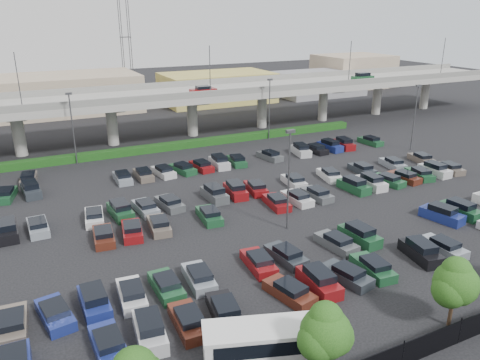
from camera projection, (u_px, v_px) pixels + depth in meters
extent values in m
plane|color=black|center=(251.00, 202.00, 54.36)|extent=(280.00, 280.00, 0.00)
cube|color=gray|center=(164.00, 97.00, 78.90)|extent=(150.00, 13.00, 1.10)
cube|color=slate|center=(175.00, 96.00, 73.27)|extent=(150.00, 0.50, 1.00)
cube|color=slate|center=(153.00, 86.00, 83.82)|extent=(150.00, 0.50, 1.00)
cylinder|color=gray|center=(19.00, 134.00, 70.67)|extent=(1.80, 1.80, 6.70)
cube|color=slate|center=(15.00, 114.00, 69.60)|extent=(2.60, 9.75, 0.50)
cylinder|color=gray|center=(112.00, 125.00, 76.49)|extent=(1.80, 1.80, 6.70)
cube|color=slate|center=(110.00, 106.00, 75.42)|extent=(2.60, 9.75, 0.50)
cylinder|color=gray|center=(192.00, 117.00, 82.31)|extent=(1.80, 1.80, 6.70)
cube|color=slate|center=(192.00, 99.00, 81.24)|extent=(2.60, 9.75, 0.50)
cylinder|color=gray|center=(262.00, 110.00, 88.12)|extent=(1.80, 1.80, 6.70)
cube|color=slate|center=(262.00, 93.00, 87.05)|extent=(2.60, 9.75, 0.50)
cylinder|color=gray|center=(323.00, 104.00, 93.94)|extent=(1.80, 1.80, 6.70)
cube|color=slate|center=(324.00, 88.00, 92.87)|extent=(2.60, 9.75, 0.50)
cylinder|color=gray|center=(377.00, 98.00, 99.76)|extent=(1.80, 1.80, 6.70)
cube|color=slate|center=(378.00, 84.00, 98.69)|extent=(2.60, 9.75, 0.50)
cylinder|color=gray|center=(425.00, 94.00, 105.57)|extent=(1.80, 1.80, 6.70)
cube|color=slate|center=(427.00, 80.00, 104.50)|extent=(2.60, 9.75, 0.50)
cube|color=maroon|center=(203.00, 91.00, 78.54)|extent=(4.40, 1.82, 0.82)
cube|color=black|center=(203.00, 87.00, 78.33)|extent=(2.30, 1.60, 0.50)
cube|color=#1C4E2B|center=(363.00, 79.00, 92.63)|extent=(4.40, 1.82, 1.05)
cube|color=black|center=(363.00, 74.00, 92.35)|extent=(2.60, 1.60, 0.65)
cylinder|color=#444549|center=(18.00, 82.00, 63.07)|extent=(0.14, 0.14, 8.00)
cylinder|color=#444549|center=(210.00, 71.00, 74.71)|extent=(0.14, 0.14, 8.00)
cylinder|color=#444549|center=(350.00, 63.00, 86.34)|extent=(0.14, 0.14, 8.00)
cylinder|color=#444549|center=(443.00, 58.00, 96.31)|extent=(0.14, 0.14, 8.00)
cube|color=#133C11|center=(179.00, 145.00, 75.27)|extent=(66.00, 1.60, 1.10)
cube|color=black|center=(449.00, 336.00, 30.42)|extent=(70.00, 0.06, 1.80)
cylinder|color=black|center=(403.00, 354.00, 28.73)|extent=(0.10, 0.10, 2.00)
cylinder|color=black|center=(460.00, 331.00, 30.80)|extent=(0.10, 0.10, 2.00)
sphere|color=#1B4612|center=(326.00, 332.00, 26.96)|extent=(3.04, 3.04, 3.04)
sphere|color=#1B4612|center=(334.00, 336.00, 27.53)|extent=(2.39, 2.39, 2.39)
sphere|color=#1B4612|center=(318.00, 341.00, 26.76)|extent=(2.39, 2.39, 2.39)
sphere|color=#1B4612|center=(326.00, 319.00, 26.79)|extent=(2.06, 2.06, 2.06)
cylinder|color=#332316|center=(450.00, 313.00, 32.59)|extent=(0.26, 0.26, 1.97)
sphere|color=#1B4612|center=(456.00, 284.00, 31.77)|extent=(3.07, 3.07, 3.07)
sphere|color=#1B4612|center=(461.00, 287.00, 32.34)|extent=(2.41, 2.41, 2.41)
sphere|color=#1B4612|center=(450.00, 290.00, 31.56)|extent=(2.41, 2.41, 2.41)
sphere|color=#1B4612|center=(457.00, 271.00, 31.59)|extent=(2.08, 2.08, 2.08)
cube|color=silver|center=(262.00, 344.00, 29.43)|extent=(7.73, 4.65, 2.14)
cube|color=black|center=(262.00, 338.00, 29.25)|extent=(6.79, 4.38, 0.97)
cube|color=silver|center=(262.00, 329.00, 29.02)|extent=(7.86, 4.78, 0.25)
cube|color=black|center=(13.00, 360.00, 27.69)|extent=(1.66, 2.63, 0.65)
cube|color=navy|center=(109.00, 346.00, 30.30)|extent=(1.97, 4.46, 0.82)
cube|color=black|center=(108.00, 339.00, 29.91)|extent=(1.68, 2.35, 0.50)
cube|color=silver|center=(150.00, 332.00, 31.40)|extent=(2.30, 4.58, 1.05)
cube|color=black|center=(149.00, 322.00, 31.12)|extent=(1.88, 2.76, 0.65)
cube|color=#542216|center=(188.00, 322.00, 32.58)|extent=(1.98, 4.46, 0.82)
cube|color=black|center=(189.00, 316.00, 32.20)|extent=(1.69, 2.36, 0.50)
cube|color=black|center=(224.00, 312.00, 33.72)|extent=(2.47, 4.63, 0.82)
cube|color=black|center=(225.00, 306.00, 33.34)|extent=(1.93, 2.52, 0.50)
cube|color=#542216|center=(289.00, 293.00, 36.01)|extent=(2.74, 4.69, 0.82)
cube|color=black|center=(291.00, 287.00, 35.63)|extent=(2.07, 2.59, 0.50)
cube|color=maroon|center=(319.00, 283.00, 37.11)|extent=(2.07, 4.50, 1.05)
cube|color=black|center=(319.00, 274.00, 36.84)|extent=(1.75, 2.69, 0.65)
cube|color=#2A3037|center=(346.00, 276.00, 38.30)|extent=(2.68, 4.68, 0.82)
cube|color=black|center=(349.00, 270.00, 37.92)|extent=(2.04, 2.58, 0.50)
cube|color=#1C4E2B|center=(373.00, 268.00, 39.44)|extent=(2.21, 4.55, 0.82)
cube|color=black|center=(375.00, 263.00, 39.06)|extent=(1.81, 2.44, 0.50)
cube|color=black|center=(421.00, 253.00, 41.68)|extent=(2.55, 4.65, 1.05)
cube|color=black|center=(422.00, 245.00, 41.41)|extent=(2.03, 2.84, 0.65)
cube|color=gray|center=(443.00, 248.00, 42.87)|extent=(1.99, 4.47, 0.82)
cube|color=black|center=(445.00, 242.00, 42.48)|extent=(1.69, 2.36, 0.50)
cube|color=#665A4F|center=(13.00, 326.00, 32.23)|extent=(2.10, 4.51, 0.82)
cube|color=black|center=(12.00, 320.00, 31.85)|extent=(1.75, 2.40, 0.50)
cube|color=navy|center=(55.00, 315.00, 33.37)|extent=(2.54, 4.64, 0.82)
cube|color=black|center=(54.00, 309.00, 32.99)|extent=(1.97, 2.54, 0.50)
cube|color=navy|center=(95.00, 303.00, 34.48)|extent=(1.87, 4.42, 1.05)
cube|color=black|center=(93.00, 294.00, 34.20)|extent=(1.63, 2.62, 0.65)
cube|color=silver|center=(132.00, 295.00, 35.66)|extent=(2.18, 4.54, 0.82)
cube|color=black|center=(132.00, 290.00, 35.28)|extent=(1.79, 2.42, 0.50)
cube|color=#1C4E2B|center=(166.00, 287.00, 36.80)|extent=(1.87, 4.42, 0.82)
cube|color=black|center=(167.00, 281.00, 36.42)|extent=(1.63, 2.32, 0.50)
cube|color=gray|center=(199.00, 278.00, 37.94)|extent=(2.14, 4.52, 0.82)
cube|color=black|center=(200.00, 273.00, 37.56)|extent=(1.77, 2.41, 0.50)
cube|color=maroon|center=(259.00, 263.00, 40.23)|extent=(2.19, 4.54, 0.82)
cube|color=black|center=(260.00, 258.00, 39.85)|extent=(1.79, 2.43, 0.50)
cube|color=#2A3037|center=(286.00, 256.00, 41.37)|extent=(2.27, 4.57, 0.82)
cube|color=black|center=(287.00, 251.00, 40.99)|extent=(1.83, 2.45, 0.50)
cube|color=#4D5054|center=(336.00, 243.00, 43.66)|extent=(2.29, 4.57, 0.82)
cube|color=black|center=(338.00, 238.00, 43.28)|extent=(1.84, 2.46, 0.50)
cube|color=#1C4E2B|center=(360.00, 236.00, 44.76)|extent=(2.06, 4.49, 1.05)
cube|color=black|center=(360.00, 229.00, 44.48)|extent=(1.74, 2.68, 0.65)
cube|color=navy|center=(442.00, 216.00, 49.33)|extent=(2.70, 4.68, 1.05)
cube|color=black|center=(443.00, 208.00, 49.05)|extent=(2.11, 2.88, 0.65)
cube|color=#1C4E2B|center=(460.00, 211.00, 50.47)|extent=(2.20, 4.54, 1.05)
cube|color=black|center=(461.00, 204.00, 50.20)|extent=(1.82, 2.73, 0.65)
cube|color=#542216|center=(104.00, 237.00, 44.94)|extent=(2.26, 4.56, 0.82)
cube|color=black|center=(103.00, 232.00, 44.56)|extent=(1.83, 2.45, 0.50)
cube|color=maroon|center=(132.00, 231.00, 46.09)|extent=(2.52, 4.64, 0.82)
cube|color=black|center=(132.00, 226.00, 45.70)|extent=(1.96, 2.53, 0.50)
cube|color=#665A4F|center=(159.00, 226.00, 47.23)|extent=(2.29, 4.57, 0.82)
cube|color=black|center=(159.00, 221.00, 46.85)|extent=(1.84, 2.46, 0.50)
cube|color=#1C4E2B|center=(209.00, 216.00, 49.51)|extent=(2.19, 4.54, 0.82)
cube|color=black|center=(210.00, 211.00, 49.13)|extent=(1.79, 2.43, 0.50)
cube|color=maroon|center=(276.00, 203.00, 52.94)|extent=(2.26, 4.56, 0.82)
cube|color=black|center=(278.00, 198.00, 52.56)|extent=(1.83, 2.45, 0.50)
cube|color=silver|center=(297.00, 199.00, 54.08)|extent=(2.04, 4.49, 0.82)
cube|color=black|center=(298.00, 194.00, 53.70)|extent=(1.71, 2.38, 0.50)
cube|color=#4D5054|center=(317.00, 195.00, 55.23)|extent=(2.04, 4.49, 0.82)
cube|color=black|center=(318.00, 190.00, 54.84)|extent=(1.72, 2.38, 0.50)
cube|color=#1C4E2B|center=(354.00, 187.00, 57.47)|extent=(2.10, 4.51, 1.05)
cube|color=black|center=(354.00, 180.00, 57.19)|extent=(1.77, 2.70, 0.65)
cube|color=silver|center=(371.00, 183.00, 58.61)|extent=(2.05, 4.49, 1.05)
cube|color=black|center=(372.00, 177.00, 58.34)|extent=(1.74, 2.68, 0.65)
cube|color=#1C4E2B|center=(388.00, 181.00, 59.80)|extent=(2.50, 4.63, 0.82)
cube|color=black|center=(389.00, 177.00, 59.42)|extent=(1.95, 2.53, 0.50)
cube|color=#542216|center=(404.00, 178.00, 60.94)|extent=(2.33, 4.59, 0.82)
cube|color=black|center=(406.00, 174.00, 60.56)|extent=(1.87, 2.48, 0.50)
cube|color=#1C4E2B|center=(419.00, 175.00, 62.08)|extent=(2.63, 4.67, 0.82)
cube|color=black|center=(421.00, 171.00, 61.70)|extent=(2.01, 2.57, 0.50)
cube|color=silver|center=(435.00, 171.00, 63.19)|extent=(1.91, 4.44, 1.05)
cube|color=black|center=(435.00, 165.00, 62.91)|extent=(1.65, 2.63, 0.65)
cube|color=#665A4F|center=(449.00, 169.00, 64.37)|extent=(2.39, 4.60, 0.82)
cube|color=black|center=(451.00, 165.00, 63.99)|extent=(1.89, 2.49, 0.50)
cube|color=black|center=(8.00, 232.00, 45.70)|extent=(1.91, 4.44, 1.05)
cube|color=black|center=(6.00, 224.00, 45.42)|extent=(1.66, 2.63, 0.65)
cube|color=gray|center=(38.00, 228.00, 46.88)|extent=(1.95, 4.45, 0.82)
cube|color=black|center=(37.00, 223.00, 46.49)|extent=(1.67, 2.35, 0.50)
cube|color=white|center=(94.00, 217.00, 49.16)|extent=(2.42, 4.61, 0.82)
cube|color=black|center=(94.00, 213.00, 48.78)|extent=(1.91, 2.50, 0.50)
cube|color=#1C4E2B|center=(120.00, 212.00, 50.27)|extent=(2.15, 4.53, 1.05)
cube|color=black|center=(120.00, 205.00, 49.99)|extent=(1.80, 2.71, 0.65)
cube|color=gray|center=(146.00, 208.00, 51.45)|extent=(2.15, 4.53, 0.82)
cube|color=black|center=(146.00, 204.00, 51.07)|extent=(1.77, 2.42, 0.50)
cube|color=#4D5054|center=(170.00, 204.00, 52.59)|extent=(2.39, 4.60, 0.82)
cube|color=black|center=(170.00, 199.00, 52.21)|extent=(1.89, 2.49, 0.50)
cube|color=#4D5054|center=(214.00, 195.00, 54.84)|extent=(1.99, 4.47, 1.05)
cube|color=black|center=(214.00, 189.00, 54.56)|extent=(1.70, 2.66, 0.65)
cube|color=maroon|center=(236.00, 191.00, 55.98)|extent=(2.30, 4.58, 1.05)
cube|color=black|center=(236.00, 185.00, 55.70)|extent=(1.88, 2.76, 0.65)
cube|color=maroon|center=(256.00, 189.00, 57.16)|extent=(2.48, 4.63, 0.82)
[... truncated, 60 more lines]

